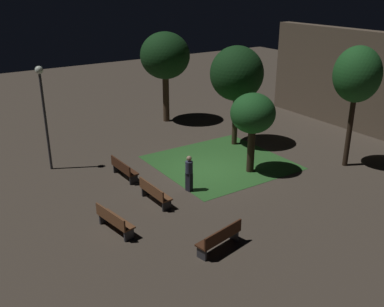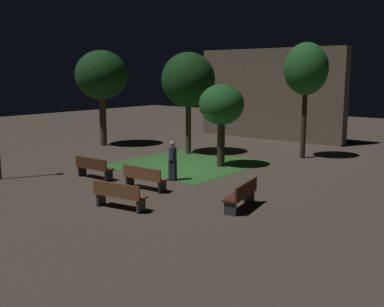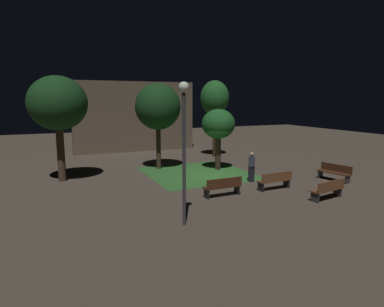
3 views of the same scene
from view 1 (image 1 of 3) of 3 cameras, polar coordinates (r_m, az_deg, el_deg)
The scene contains 13 objects.
ground_plane at distance 20.88m, azimuth 2.07°, elevation -2.26°, with size 60.00×60.00×0.00m, color #473D33.
grass_lawn at distance 21.83m, azimuth 3.72°, elevation -1.17°, with size 5.92×6.12×0.01m, color #2D6028.
bench_path_side at distance 20.15m, azimuth -8.90°, elevation -1.94°, with size 1.82×0.55×0.88m.
bench_front_right at distance 17.79m, azimuth -4.93°, elevation -5.07°, with size 1.82×0.55×0.88m.
bench_corner at distance 14.87m, azimuth 3.68°, elevation -10.84°, with size 0.83×1.86×0.88m.
bench_front_left at distance 16.06m, azimuth -10.13°, elevation -8.51°, with size 1.85×0.76×0.88m.
tree_back_right at distance 20.03m, azimuth 7.91°, elevation 5.06°, with size 2.05×2.05×3.78m.
tree_left_canopy at distance 21.51m, azimuth 20.68°, elevation 9.49°, with size 2.16×2.16×5.76m.
tree_lawn_side at distance 23.31m, azimuth 5.84°, elevation 10.25°, with size 2.81×2.81×5.35m.
tree_near_wall at distance 27.43m, azimuth -3.52°, elevation 12.50°, with size 3.04×3.04×5.58m.
lamp_post_plaza_west at distance 21.10m, azimuth -18.79°, elevation 6.39°, with size 0.36×0.36×4.94m.
pedestrian at distance 18.59m, azimuth -0.38°, elevation -2.50°, with size 0.32×0.32×1.61m.
building_wall_backdrop at distance 28.64m, azimuth 18.69°, elevation 9.37°, with size 10.15×0.80×5.82m, color brown.
Camera 1 is at (15.49, -11.15, 8.46)m, focal length 41.02 mm.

